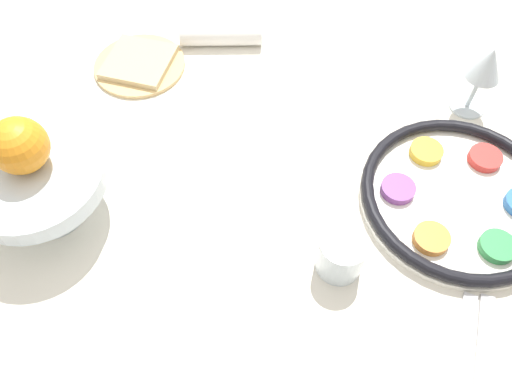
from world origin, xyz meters
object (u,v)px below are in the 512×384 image
object	(u,v)px
seder_plate	(459,197)
wine_glass	(486,67)
cup_near	(341,255)
orange_fruit	(19,146)
bread_plate	(139,64)
napkin_roll	(221,35)
fruit_stand	(35,180)

from	to	relation	value
seder_plate	wine_glass	world-z (taller)	wine_glass
wine_glass	cup_near	distance (m)	0.43
seder_plate	orange_fruit	world-z (taller)	orange_fruit
wine_glass	cup_near	world-z (taller)	wine_glass
bread_plate	cup_near	size ratio (longest dim) A/B	2.52
wine_glass	orange_fruit	world-z (taller)	orange_fruit
napkin_roll	cup_near	world-z (taller)	cup_near
orange_fruit	cup_near	bearing A→B (deg)	174.12
fruit_stand	napkin_roll	bearing A→B (deg)	-114.31
fruit_stand	bread_plate	distance (m)	0.36
wine_glass	napkin_roll	world-z (taller)	wine_glass
seder_plate	fruit_stand	xyz separation A→B (m)	(0.65, 0.11, 0.07)
seder_plate	bread_plate	world-z (taller)	seder_plate
cup_near	bread_plate	bearing A→B (deg)	-42.59
wine_glass	orange_fruit	bearing A→B (deg)	24.46
orange_fruit	cup_near	distance (m)	0.48
orange_fruit	bread_plate	size ratio (longest dim) A/B	0.46
seder_plate	napkin_roll	xyz separation A→B (m)	(0.45, -0.33, 0.01)
fruit_stand	napkin_roll	distance (m)	0.49
seder_plate	cup_near	bearing A→B (deg)	37.28
seder_plate	napkin_roll	distance (m)	0.56
napkin_roll	cup_near	xyz separation A→B (m)	(-0.26, 0.47, 0.01)
cup_near	napkin_roll	bearing A→B (deg)	-60.78
wine_glass	napkin_roll	xyz separation A→B (m)	(0.49, -0.11, -0.08)
fruit_stand	orange_fruit	size ratio (longest dim) A/B	2.59
fruit_stand	cup_near	size ratio (longest dim) A/B	3.00
bread_plate	seder_plate	bearing A→B (deg)	158.38
fruit_stand	wine_glass	bearing A→B (deg)	-154.48
wine_glass	cup_near	xyz separation A→B (m)	(0.22, 0.36, -0.06)
fruit_stand	bread_plate	bearing A→B (deg)	-98.09
orange_fruit	napkin_roll	world-z (taller)	orange_fruit
seder_plate	cup_near	size ratio (longest dim) A/B	4.45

